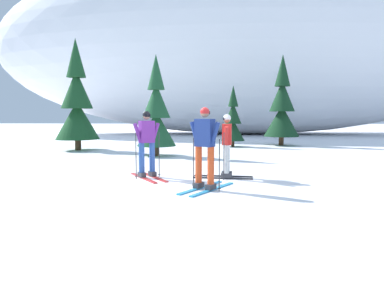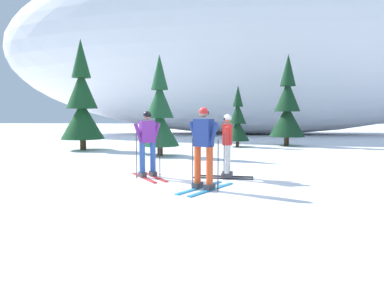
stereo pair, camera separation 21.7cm
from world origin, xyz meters
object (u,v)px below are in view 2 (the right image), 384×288
(skier_purple_jacket, at_px, (148,143))
(pine_tree_center_right, at_px, (238,121))
(skier_navy_jacket, at_px, (204,147))
(skier_red_jacket, at_px, (227,145))
(pine_tree_far_left, at_px, (82,104))
(pine_tree_far_right, at_px, (287,108))
(pine_tree_center_left, at_px, (160,114))

(skier_purple_jacket, height_order, pine_tree_center_right, pine_tree_center_right)
(skier_navy_jacket, bearing_deg, skier_purple_jacket, 137.30)
(skier_red_jacket, bearing_deg, pine_tree_far_left, 134.14)
(skier_red_jacket, height_order, pine_tree_far_left, pine_tree_far_left)
(pine_tree_far_left, bearing_deg, pine_tree_far_right, 17.21)
(skier_navy_jacket, bearing_deg, pine_tree_center_left, 108.05)
(skier_purple_jacket, height_order, pine_tree_center_left, pine_tree_center_left)
(skier_purple_jacket, distance_m, pine_tree_far_left, 8.52)
(pine_tree_center_left, height_order, pine_tree_center_right, pine_tree_center_left)
(skier_navy_jacket, height_order, pine_tree_far_left, pine_tree_far_left)
(skier_red_jacket, height_order, pine_tree_far_right, pine_tree_far_right)
(pine_tree_far_left, distance_m, pine_tree_center_right, 7.92)
(skier_purple_jacket, bearing_deg, skier_red_jacket, 1.85)
(skier_navy_jacket, bearing_deg, skier_red_jacket, 69.90)
(skier_purple_jacket, relative_size, pine_tree_center_left, 0.43)
(pine_tree_center_left, distance_m, pine_tree_far_right, 8.13)
(skier_navy_jacket, bearing_deg, pine_tree_far_right, 70.70)
(pine_tree_center_left, bearing_deg, pine_tree_far_right, 40.64)
(skier_red_jacket, bearing_deg, pine_tree_center_left, 118.46)
(skier_purple_jacket, bearing_deg, pine_tree_center_left, 95.87)
(pine_tree_far_left, xyz_separation_m, pine_tree_center_right, (7.54, 2.25, -0.85))
(pine_tree_far_right, bearing_deg, skier_red_jacket, -109.18)
(skier_purple_jacket, relative_size, pine_tree_far_left, 0.34)
(pine_tree_far_right, bearing_deg, skier_navy_jacket, -109.30)
(skier_purple_jacket, bearing_deg, skier_navy_jacket, -42.70)
(pine_tree_far_left, bearing_deg, pine_tree_center_left, -27.03)
(pine_tree_center_right, bearing_deg, skier_navy_jacket, -97.11)
(skier_purple_jacket, height_order, pine_tree_far_right, pine_tree_far_right)
(skier_purple_jacket, xyz_separation_m, pine_tree_far_left, (-4.63, 7.03, 1.28))
(skier_navy_jacket, distance_m, skier_red_jacket, 1.62)
(skier_purple_jacket, relative_size, skier_red_jacket, 1.05)
(pine_tree_far_left, height_order, pine_tree_center_left, pine_tree_far_left)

